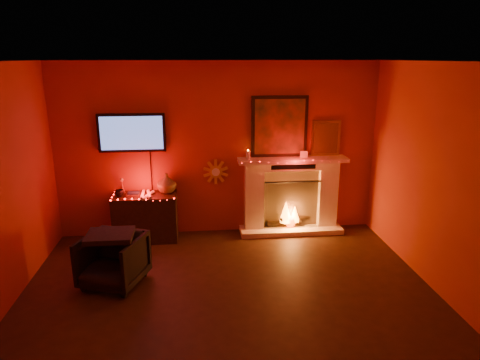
{
  "coord_description": "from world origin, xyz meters",
  "views": [
    {
      "loc": [
        -0.34,
        -4.03,
        2.74
      ],
      "look_at": [
        0.25,
        1.7,
        1.08
      ],
      "focal_mm": 32.0,
      "sensor_mm": 36.0,
      "label": 1
    }
  ],
  "objects_px": {
    "fireplace": "(291,188)",
    "sunburst_clock": "(216,172)",
    "armchair": "(113,260)",
    "tv": "(132,133)",
    "console_table": "(147,214)"
  },
  "relations": [
    {
      "from": "sunburst_clock",
      "to": "armchair",
      "type": "relative_size",
      "value": 0.56
    },
    {
      "from": "sunburst_clock",
      "to": "armchair",
      "type": "bearing_deg",
      "value": -130.82
    },
    {
      "from": "tv",
      "to": "sunburst_clock",
      "type": "bearing_deg",
      "value": 1.24
    },
    {
      "from": "fireplace",
      "to": "sunburst_clock",
      "type": "bearing_deg",
      "value": 175.63
    },
    {
      "from": "fireplace",
      "to": "console_table",
      "type": "distance_m",
      "value": 2.3
    },
    {
      "from": "fireplace",
      "to": "sunburst_clock",
      "type": "xyz_separation_m",
      "value": [
        -1.19,
        0.09,
        0.28
      ]
    },
    {
      "from": "fireplace",
      "to": "sunburst_clock",
      "type": "distance_m",
      "value": 1.23
    },
    {
      "from": "fireplace",
      "to": "armchair",
      "type": "xyz_separation_m",
      "value": [
        -2.55,
        -1.48,
        -0.4
      ]
    },
    {
      "from": "sunburst_clock",
      "to": "armchair",
      "type": "distance_m",
      "value": 2.19
    },
    {
      "from": "sunburst_clock",
      "to": "console_table",
      "type": "relative_size",
      "value": 0.39
    },
    {
      "from": "fireplace",
      "to": "tv",
      "type": "height_order",
      "value": "fireplace"
    },
    {
      "from": "sunburst_clock",
      "to": "tv",
      "type": "bearing_deg",
      "value": -178.76
    },
    {
      "from": "fireplace",
      "to": "console_table",
      "type": "height_order",
      "value": "fireplace"
    },
    {
      "from": "fireplace",
      "to": "console_table",
      "type": "relative_size",
      "value": 2.1
    },
    {
      "from": "tv",
      "to": "sunburst_clock",
      "type": "distance_m",
      "value": 1.41
    }
  ]
}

